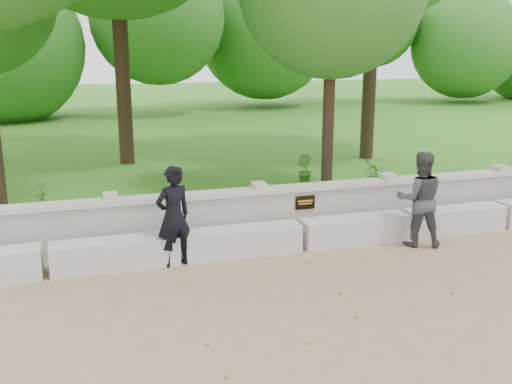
% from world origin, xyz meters
% --- Properties ---
extents(ground, '(80.00, 80.00, 0.00)m').
position_xyz_m(ground, '(0.00, 0.00, 0.00)').
color(ground, tan).
rests_on(ground, ground).
extents(lawn, '(40.00, 22.00, 0.25)m').
position_xyz_m(lawn, '(0.00, 14.00, 0.12)').
color(lawn, '#306E19').
rests_on(lawn, ground).
extents(concrete_bench, '(11.90, 0.45, 0.45)m').
position_xyz_m(concrete_bench, '(0.00, 1.90, 0.22)').
color(concrete_bench, beige).
rests_on(concrete_bench, ground).
extents(parapet_wall, '(12.50, 0.35, 0.90)m').
position_xyz_m(parapet_wall, '(0.00, 2.60, 0.46)').
color(parapet_wall, '#B8B5AE').
rests_on(parapet_wall, ground).
extents(man_main, '(0.66, 0.62, 1.56)m').
position_xyz_m(man_main, '(-2.13, 1.76, 0.78)').
color(man_main, black).
rests_on(man_main, ground).
extents(visitor_left, '(0.94, 0.84, 1.61)m').
position_xyz_m(visitor_left, '(1.94, 1.46, 0.80)').
color(visitor_left, '#3B3B3F').
rests_on(visitor_left, ground).
extents(shrub_a, '(0.35, 0.32, 0.55)m').
position_xyz_m(shrub_a, '(-4.18, 4.90, 0.52)').
color(shrub_a, '#387527').
rests_on(shrub_a, lawn).
extents(shrub_b, '(0.37, 0.43, 0.69)m').
position_xyz_m(shrub_b, '(1.37, 5.18, 0.59)').
color(shrub_b, '#387527').
rests_on(shrub_b, lawn).
extents(shrub_c, '(0.77, 0.76, 0.65)m').
position_xyz_m(shrub_c, '(2.67, 4.27, 0.57)').
color(shrub_c, '#387527').
rests_on(shrub_c, lawn).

